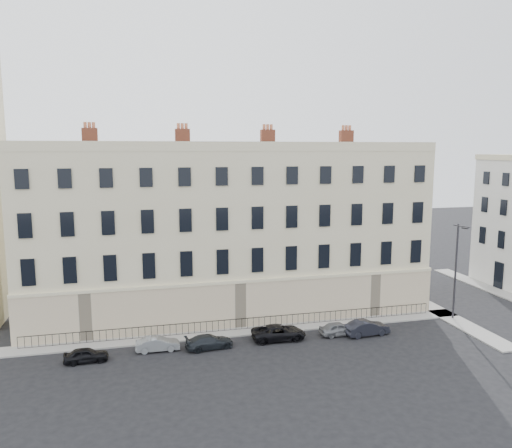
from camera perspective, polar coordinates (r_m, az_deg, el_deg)
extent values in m
plane|color=black|center=(40.04, 8.76, -13.84)|extent=(160.00, 160.00, 0.00)
cube|color=beige|center=(47.49, -3.36, -0.77)|extent=(36.00, 12.00, 15.00)
cube|color=#C7B595|center=(42.97, -1.79, -9.32)|extent=(36.10, 0.18, 4.00)
cube|color=#C7B595|center=(54.82, 15.71, -5.69)|extent=(0.18, 12.10, 4.00)
cube|color=beige|center=(41.12, -1.95, 8.85)|extent=(36.00, 0.35, 0.80)
cube|color=beige|center=(53.09, 16.08, 8.46)|extent=(0.35, 12.00, 0.80)
cube|color=brown|center=(46.22, -18.44, 9.14)|extent=(1.30, 0.70, 2.00)
cube|color=brown|center=(46.31, -8.39, 9.48)|extent=(1.30, 0.70, 2.00)
cube|color=brown|center=(47.76, 1.34, 9.53)|extent=(1.30, 0.70, 2.00)
cube|color=brown|center=(50.45, 10.26, 9.35)|extent=(1.30, 0.70, 2.00)
cube|color=gray|center=(42.15, -6.97, -12.54)|extent=(48.00, 2.00, 0.12)
cube|color=gray|center=(52.51, 18.67, -8.65)|extent=(2.00, 24.00, 0.12)
cube|color=gray|center=(59.83, 25.80, -6.96)|extent=(2.00, 20.00, 0.12)
cube|color=black|center=(42.80, -1.64, -10.77)|extent=(35.00, 0.04, 0.04)
cube|color=black|center=(43.11, -1.63, -11.90)|extent=(35.00, 0.04, 0.04)
imported|color=black|center=(39.03, -18.85, -13.98)|extent=(3.16, 1.39, 1.06)
imported|color=gray|center=(39.64, -11.17, -13.29)|extent=(3.31, 1.19, 1.09)
imported|color=black|center=(39.52, -5.37, -13.24)|extent=(3.85, 1.93, 1.07)
imported|color=black|center=(41.01, 2.61, -12.28)|extent=(4.40, 2.11, 1.21)
imported|color=slate|center=(42.46, 9.46, -11.72)|extent=(3.28, 1.35, 1.11)
imported|color=black|center=(42.88, 12.52, -11.50)|extent=(3.89, 1.66, 1.25)
cylinder|color=#2C2B30|center=(47.95, 21.84, -5.11)|extent=(0.17, 0.17, 8.73)
cylinder|color=#2C2B30|center=(46.46, 22.44, -0.22)|extent=(0.55, 1.60, 0.11)
cube|color=#2C2B30|center=(45.76, 22.77, -0.43)|extent=(0.34, 0.58, 0.13)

